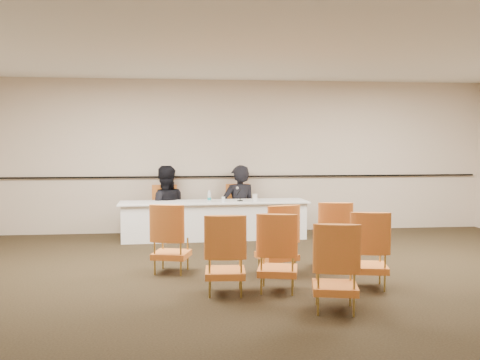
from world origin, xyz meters
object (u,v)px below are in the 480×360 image
at_px(water_bottle, 209,196).
at_px(panelist_second, 165,211).
at_px(panel_table, 214,220).
at_px(panelist_main_chair, 239,209).
at_px(aud_chair_back_mid, 278,252).
at_px(coffee_cup, 255,198).
at_px(aud_chair_front_mid, 277,239).
at_px(aud_chair_back_right, 368,249).
at_px(aud_chair_extra, 335,266).
at_px(aud_chair_back_left, 225,254).
at_px(aud_chair_front_right, 333,235).
at_px(drinking_glass, 223,199).
at_px(panelist_main, 239,212).
at_px(panelist_second_chair, 165,210).
at_px(aud_chair_front_left, 171,238).
at_px(microphone, 240,194).

bearing_deg(water_bottle, panelist_second, 143.78).
xyz_separation_m(panel_table, panelist_main_chair, (0.52, 0.54, 0.13)).
bearing_deg(aud_chair_back_mid, water_bottle, 113.55).
bearing_deg(coffee_cup, panel_table, 171.84).
xyz_separation_m(panelist_main_chair, aud_chair_front_mid, (0.14, -3.30, 0.00)).
bearing_deg(aud_chair_back_right, aud_chair_extra, -115.84).
height_order(panelist_main_chair, aud_chair_back_left, same).
distance_m(aud_chair_front_right, aud_chair_extra, 1.96).
height_order(panelist_main_chair, aud_chair_back_mid, same).
relative_size(drinking_glass, coffee_cup, 0.72).
distance_m(panelist_main, aud_chair_back_right, 4.24).
relative_size(panelist_main_chair, coffee_cup, 6.81).
bearing_deg(aud_chair_front_right, panelist_second_chair, 137.48).
distance_m(coffee_cup, aud_chair_front_mid, 2.66).
distance_m(aud_chair_front_left, aud_chair_front_right, 2.27).
height_order(panelist_main, aud_chair_front_mid, panelist_main).
xyz_separation_m(panelist_second_chair, coffee_cup, (1.66, -0.60, 0.28)).
relative_size(panel_table, panelist_main_chair, 3.63).
bearing_deg(microphone, drinking_glass, -179.46).
height_order(panelist_main, aud_chair_front_right, panelist_main).
xyz_separation_m(aud_chair_front_left, aud_chair_back_mid, (1.27, -1.07, 0.00)).
height_order(aud_chair_front_right, aud_chair_extra, same).
distance_m(water_bottle, drinking_glass, 0.26).
height_order(aud_chair_back_mid, aud_chair_back_right, same).
bearing_deg(coffee_cup, drinking_glass, -177.43).
bearing_deg(drinking_glass, panel_table, 139.95).
distance_m(panelist_main, aud_chair_front_right, 3.21).
bearing_deg(water_bottle, panelist_main_chair, 46.45).
bearing_deg(panelist_second, aud_chair_front_right, 122.95).
relative_size(panelist_main, aud_chair_front_right, 1.95).
bearing_deg(aud_chair_front_left, drinking_glass, 84.84).
distance_m(panelist_second, coffee_cup, 1.79).
xyz_separation_m(water_bottle, drinking_glass, (0.25, -0.03, -0.06)).
height_order(water_bottle, coffee_cup, water_bottle).
bearing_deg(aud_chair_front_left, aud_chair_front_mid, 5.84).
distance_m(aud_chair_front_left, aud_chair_back_left, 1.28).
xyz_separation_m(panelist_main, panelist_main_chair, (0.00, 0.00, 0.07)).
xyz_separation_m(panelist_second_chair, aud_chair_front_mid, (1.58, -3.25, 0.00)).
xyz_separation_m(aud_chair_back_left, aud_chair_back_mid, (0.63, 0.04, 0.00)).
xyz_separation_m(aud_chair_front_right, aud_chair_extra, (-0.54, -1.89, 0.00)).
relative_size(panelist_second, aud_chair_front_mid, 1.85).
distance_m(panel_table, aud_chair_back_left, 3.62).
height_order(aud_chair_back_mid, aud_chair_extra, same).
xyz_separation_m(panelist_second, aud_chair_back_mid, (1.44, -4.07, 0.02)).
relative_size(drinking_glass, aud_chair_back_left, 0.11).
height_order(microphone, drinking_glass, microphone).
bearing_deg(panel_table, aud_chair_back_left, -93.63).
bearing_deg(aud_chair_back_right, aud_chair_front_mid, 153.05).
xyz_separation_m(coffee_cup, aud_chair_back_mid, (-0.22, -3.47, -0.28)).
bearing_deg(drinking_glass, aud_chair_back_right, -66.49).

